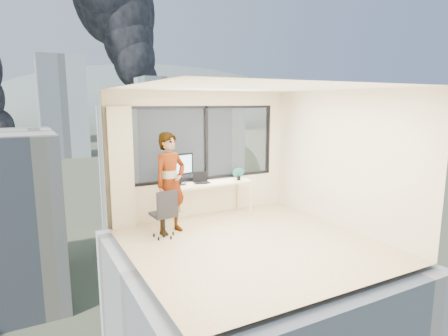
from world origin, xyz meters
TOP-DOWN VIEW (x-y plane):
  - floor at (0.00, 0.00)m, footprint 4.00×4.00m
  - ceiling at (0.00, 0.00)m, footprint 4.00×4.00m
  - wall_front at (0.00, -2.00)m, footprint 4.00×0.01m
  - wall_left at (-2.00, 0.00)m, footprint 0.01×4.00m
  - wall_right at (2.00, 0.00)m, footprint 0.01×4.00m
  - window_wall at (0.05, 2.00)m, footprint 3.30×0.16m
  - curtain at (-1.72, 1.88)m, footprint 0.45×0.14m
  - desk at (0.00, 1.66)m, footprint 1.80×0.60m
  - chair at (-1.22, 1.00)m, footprint 0.49×0.49m
  - person at (-1.01, 1.19)m, footprint 0.79×0.65m
  - monitor at (-0.59, 1.76)m, footprint 0.64×0.27m
  - game_console at (-0.80, 1.87)m, footprint 0.38×0.35m
  - laptop at (-0.15, 1.68)m, footprint 0.34×0.36m
  - cellphone at (-0.15, 1.57)m, footprint 0.11×0.07m
  - pen_cup at (0.65, 1.56)m, footprint 0.09×0.09m
  - handbag at (0.80, 1.84)m, footprint 0.29×0.17m
  - exterior_ground at (0.00, 120.00)m, footprint 400.00×400.00m
  - near_bldg_b at (12.00, 38.00)m, footprint 14.00×13.00m
  - near_bldg_c at (30.00, 28.00)m, footprint 12.00×10.00m
  - far_tower_b at (8.00, 120.00)m, footprint 13.00×13.00m
  - far_tower_c at (45.00, 140.00)m, footprint 15.00×15.00m
  - hill_b at (100.00, 320.00)m, footprint 300.00×220.00m
  - tree_b at (4.00, 18.00)m, footprint 7.60×7.60m
  - tree_c at (22.00, 40.00)m, footprint 8.40×8.40m
  - smoke_plume_b at (55.00, 170.00)m, footprint 30.00×18.00m

SIDE VIEW (x-z plane):
  - exterior_ground at x=0.00m, z-range -14.02..-13.98m
  - hill_b at x=100.00m, z-range -62.00..34.00m
  - tree_b at x=4.00m, z-range -14.00..-5.00m
  - near_bldg_c at x=30.00m, z-range -14.00..-4.00m
  - tree_c at x=22.00m, z-range -14.00..-4.00m
  - near_bldg_b at x=12.00m, z-range -14.00..2.00m
  - far_tower_c at x=45.00m, z-range -14.00..12.00m
  - floor at x=0.00m, z-range -0.01..0.01m
  - desk at x=0.00m, z-range 0.00..0.75m
  - chair at x=-1.22m, z-range 0.00..0.89m
  - cellphone at x=-0.15m, z-range 0.75..0.76m
  - game_console at x=-0.80m, z-range 0.75..0.82m
  - pen_cup at x=0.65m, z-range 0.75..0.84m
  - laptop at x=-0.15m, z-range 0.75..0.95m
  - handbag at x=0.80m, z-range 0.75..0.96m
  - person at x=-1.01m, z-range 0.00..1.85m
  - far_tower_b at x=8.00m, z-range -14.00..16.00m
  - monitor at x=-0.59m, z-range 0.75..1.38m
  - curtain at x=-1.72m, z-range 0.00..2.30m
  - wall_front at x=0.00m, z-range 0.00..2.60m
  - wall_left at x=-2.00m, z-range 0.00..2.60m
  - wall_right at x=2.00m, z-range 0.00..2.60m
  - window_wall at x=0.05m, z-range 0.75..2.30m
  - ceiling at x=0.00m, z-range 2.60..2.60m
  - smoke_plume_b at x=55.00m, z-range -8.00..62.00m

